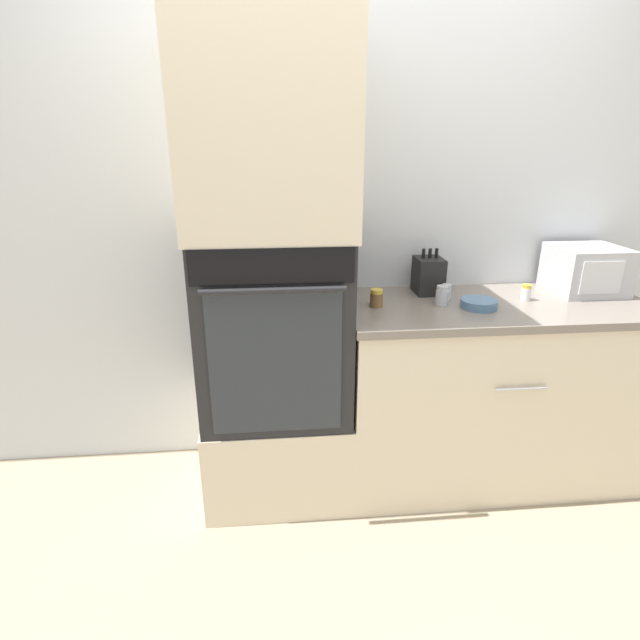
# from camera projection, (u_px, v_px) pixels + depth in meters

# --- Properties ---
(ground_plane) EXTENTS (12.00, 12.00, 0.00)m
(ground_plane) POSITION_uv_depth(u_px,v_px,m) (354.00, 518.00, 2.23)
(ground_plane) COLOR gray
(wall_back) EXTENTS (8.00, 0.05, 2.50)m
(wall_back) POSITION_uv_depth(u_px,v_px,m) (339.00, 216.00, 2.39)
(wall_back) COLOR silver
(wall_back) RESTS_ON ground_plane
(oven_cabinet_base) EXTENTS (0.65, 0.60, 0.43)m
(oven_cabinet_base) POSITION_uv_depth(u_px,v_px,m) (278.00, 443.00, 2.41)
(oven_cabinet_base) COLOR beige
(oven_cabinet_base) RESTS_ON ground_plane
(wall_oven) EXTENTS (0.63, 0.64, 0.79)m
(wall_oven) POSITION_uv_depth(u_px,v_px,m) (274.00, 324.00, 2.19)
(wall_oven) COLOR black
(wall_oven) RESTS_ON oven_cabinet_base
(oven_cabinet_upper) EXTENTS (0.65, 0.60, 0.87)m
(oven_cabinet_upper) POSITION_uv_depth(u_px,v_px,m) (268.00, 120.00, 1.91)
(oven_cabinet_upper) COLOR beige
(oven_cabinet_upper) RESTS_ON wall_oven
(counter_unit) EXTENTS (1.39, 0.63, 0.90)m
(counter_unit) POSITION_uv_depth(u_px,v_px,m) (486.00, 390.00, 2.42)
(counter_unit) COLOR beige
(counter_unit) RESTS_ON ground_plane
(microwave) EXTENTS (0.32, 0.30, 0.22)m
(microwave) POSITION_uv_depth(u_px,v_px,m) (586.00, 270.00, 2.39)
(microwave) COLOR #B2B5BA
(microwave) RESTS_ON counter_unit
(knife_block) EXTENTS (0.13, 0.15, 0.22)m
(knife_block) POSITION_uv_depth(u_px,v_px,m) (428.00, 275.00, 2.38)
(knife_block) COLOR black
(knife_block) RESTS_ON counter_unit
(bowl) EXTENTS (0.16, 0.16, 0.04)m
(bowl) POSITION_uv_depth(u_px,v_px,m) (479.00, 304.00, 2.18)
(bowl) COLOR #517599
(bowl) RESTS_ON counter_unit
(condiment_jar_near) EXTENTS (0.04, 0.04, 0.07)m
(condiment_jar_near) POSITION_uv_depth(u_px,v_px,m) (526.00, 293.00, 2.28)
(condiment_jar_near) COLOR silver
(condiment_jar_near) RESTS_ON counter_unit
(condiment_jar_mid) EXTENTS (0.06, 0.06, 0.08)m
(condiment_jar_mid) POSITION_uv_depth(u_px,v_px,m) (376.00, 298.00, 2.20)
(condiment_jar_mid) COLOR brown
(condiment_jar_mid) RESTS_ON counter_unit
(condiment_jar_far) EXTENTS (0.04, 0.04, 0.08)m
(condiment_jar_far) POSITION_uv_depth(u_px,v_px,m) (446.00, 293.00, 2.28)
(condiment_jar_far) COLOR silver
(condiment_jar_far) RESTS_ON counter_unit
(condiment_jar_back) EXTENTS (0.06, 0.06, 0.09)m
(condiment_jar_back) POSITION_uv_depth(u_px,v_px,m) (442.00, 296.00, 2.22)
(condiment_jar_back) COLOR silver
(condiment_jar_back) RESTS_ON counter_unit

